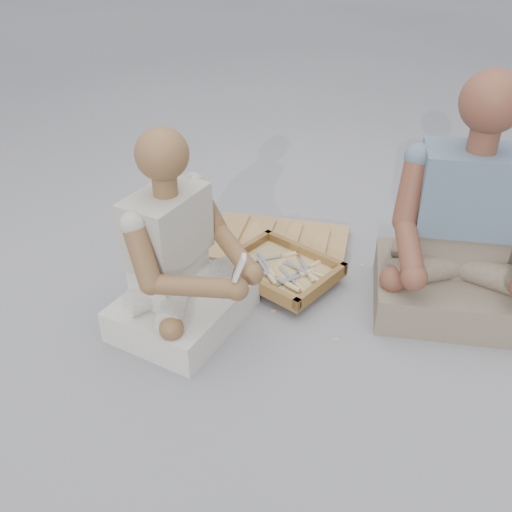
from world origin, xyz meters
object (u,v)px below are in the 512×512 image
at_px(tool_tray, 281,270).
at_px(companion, 463,238).
at_px(carved_panel, 278,244).
at_px(craftsman, 179,264).

height_order(tool_tray, companion, companion).
bearing_deg(carved_panel, tool_tray, -68.66).
bearing_deg(craftsman, carved_panel, 173.67).
xyz_separation_m(carved_panel, tool_tray, (0.10, -0.27, 0.04)).
xyz_separation_m(tool_tray, craftsman, (-0.28, -0.40, 0.21)).
height_order(carved_panel, companion, companion).
height_order(tool_tray, craftsman, craftsman).
distance_m(tool_tray, craftsman, 0.53).
relative_size(craftsman, companion, 0.83).
height_order(craftsman, companion, companion).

